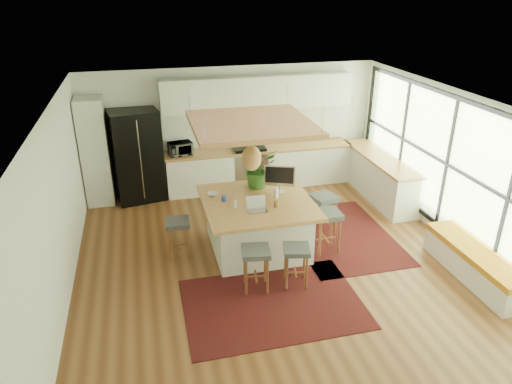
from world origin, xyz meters
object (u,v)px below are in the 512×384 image
object	(u,v)px
stool_right_front	(326,233)
island_plant	(258,172)
stool_near_right	(296,265)
laptop	(257,204)
stool_left_side	(179,237)
fridge	(137,158)
stool_right_back	(323,214)
microwave	(180,147)
monitor	(280,179)
island	(257,225)
stool_near_left	(256,269)

from	to	relation	value
stool_right_front	island_plant	size ratio (longest dim) A/B	1.06
stool_near_right	laptop	xyz separation A→B (m)	(-0.41, 0.82, 0.70)
stool_right_front	stool_left_side	distance (m)	2.54
fridge	island_plant	size ratio (longest dim) A/B	2.73
fridge	island_plant	world-z (taller)	fridge
fridge	stool_left_side	world-z (taller)	fridge
stool_right_back	microwave	world-z (taller)	microwave
stool_near_right	microwave	bearing A→B (deg)	109.24
stool_right_front	monitor	distance (m)	1.24
laptop	stool_near_right	bearing A→B (deg)	-60.85
fridge	microwave	distance (m)	0.93
stool_right_front	stool_left_side	bearing A→B (deg)	169.68
stool_right_back	monitor	size ratio (longest dim) A/B	1.34
stool_right_back	laptop	size ratio (longest dim) A/B	2.18
stool_right_back	laptop	xyz separation A→B (m)	(-1.45, -0.68, 0.70)
stool_right_back	laptop	distance (m)	1.75
island	stool_right_back	xyz separation A→B (m)	(1.35, 0.31, -0.11)
microwave	stool_near_left	bearing A→B (deg)	-91.81
monitor	stool_right_front	bearing A→B (deg)	-19.18
stool_left_side	microwave	bearing A→B (deg)	82.78
monitor	fridge	bearing A→B (deg)	157.36
island	monitor	bearing A→B (deg)	27.28
stool_left_side	monitor	xyz separation A→B (m)	(1.82, 0.15, 0.83)
stool_near_left	stool_left_side	bearing A→B (deg)	129.85
stool_right_front	island	bearing A→B (deg)	161.97
stool_near_left	laptop	distance (m)	1.08
stool_near_left	stool_left_side	xyz separation A→B (m)	(-1.05, 1.25, 0.00)
laptop	stool_right_back	bearing A→B (deg)	27.82
island	stool_left_side	distance (m)	1.37
stool_near_left	stool_right_back	distance (m)	2.23
stool_near_right	stool_right_back	bearing A→B (deg)	55.35
stool_near_left	stool_right_back	bearing A→B (deg)	41.43
stool_near_left	stool_right_front	bearing A→B (deg)	28.74
stool_near_left	laptop	bearing A→B (deg)	74.54
stool_near_right	stool_left_side	bearing A→B (deg)	142.52
stool_right_back	microwave	bearing A→B (deg)	135.36
stool_left_side	laptop	bearing A→B (deg)	-20.06
island	laptop	xyz separation A→B (m)	(-0.10, -0.38, 0.58)
stool_near_left	microwave	world-z (taller)	microwave
fridge	microwave	world-z (taller)	fridge
fridge	island	xyz separation A→B (m)	(1.95, -2.66, -0.46)
stool_right_front	island_plant	xyz separation A→B (m)	(-0.98, 0.96, 0.85)
stool_near_left	microwave	xyz separation A→B (m)	(-0.72, 3.83, 0.74)
stool_near_left	monitor	distance (m)	1.81
stool_right_back	stool_near_left	bearing A→B (deg)	-138.57
island	stool_right_front	size ratio (longest dim) A/B	2.44
fridge	microwave	size ratio (longest dim) A/B	3.98
monitor	island	bearing A→B (deg)	-130.19
fridge	stool_near_left	xyz separation A→B (m)	(1.64, -3.83, -0.57)
stool_near_left	microwave	distance (m)	3.97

